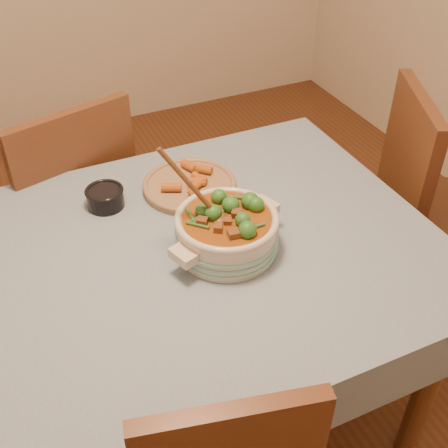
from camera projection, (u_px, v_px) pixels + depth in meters
name	position (u px, v px, depth m)	size (l,w,h in m)	color
floor	(161.00, 422.00, 1.98)	(4.50, 4.50, 0.00)	#4F2B16
dining_table	(144.00, 289.00, 1.57)	(1.68, 1.08, 0.76)	brown
stew_casserole	(227.00, 229.00, 1.52)	(0.36, 0.35, 0.33)	beige
condiment_bowl	(105.00, 196.00, 1.70)	(0.13, 0.13, 0.06)	black
fried_plate	(189.00, 184.00, 1.78)	(0.34, 0.34, 0.05)	#9E7557
chair_far	(70.00, 201.00, 2.10)	(0.55, 0.55, 0.95)	brown
chair_right	(429.00, 202.00, 2.08)	(0.60, 0.60, 0.97)	brown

